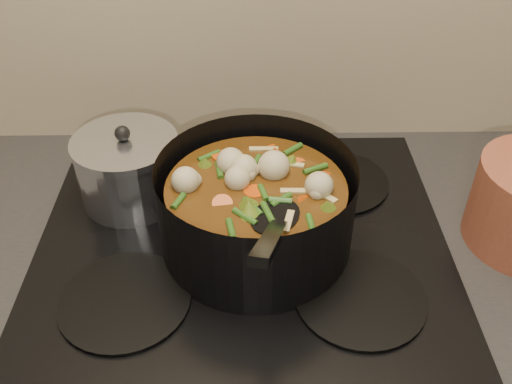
{
  "coord_description": "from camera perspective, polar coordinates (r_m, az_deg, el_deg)",
  "views": [
    {
      "loc": [
        0.01,
        1.28,
        1.53
      ],
      "look_at": [
        0.02,
        1.91,
        1.03
      ],
      "focal_mm": 40.0,
      "sensor_mm": 36.0,
      "label": 1
    }
  ],
  "objects": [
    {
      "name": "stockpot",
      "position": [
        0.82,
        0.02,
        -1.77
      ],
      "size": [
        0.37,
        0.43,
        0.21
      ],
      "rotation": [
        0.0,
        0.0,
        -0.38
      ],
      "color": "black",
      "rests_on": "stovetop"
    },
    {
      "name": "stovetop",
      "position": [
        0.89,
        -1.32,
        -4.75
      ],
      "size": [
        0.62,
        0.54,
        0.03
      ],
      "color": "black",
      "rests_on": "counter"
    },
    {
      "name": "saucepan",
      "position": [
        0.94,
        -12.64,
        2.27
      ],
      "size": [
        0.17,
        0.17,
        0.14
      ],
      "rotation": [
        0.0,
        0.0,
        0.11
      ],
      "color": "silver",
      "rests_on": "stovetop"
    }
  ]
}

